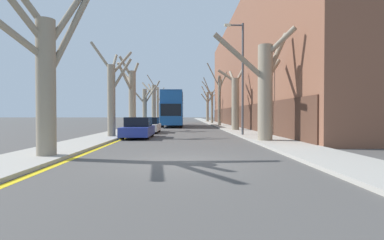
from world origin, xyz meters
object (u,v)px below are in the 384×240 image
Objects in this scene: street_tree_left_4 at (153,102)px; parked_car_0 at (138,128)px; street_tree_right_1 at (235,100)px; parked_car_1 at (149,125)px; street_tree_right_2 at (219,97)px; street_tree_left_5 at (158,103)px; double_decker_bus at (173,107)px; street_tree_left_0 at (43,70)px; street_tree_right_3 at (211,104)px; lamp_post at (241,73)px; street_tree_left_1 at (112,94)px; street_tree_left_3 at (145,106)px; street_tree_right_0 at (265,86)px; street_tree_right_4 at (208,105)px; street_tree_left_2 at (131,96)px.

street_tree_left_4 is 1.62× the size of parked_car_0.
street_tree_left_4 is 1.13× the size of street_tree_right_1.
parked_car_0 is 0.97× the size of parked_car_1.
street_tree_left_5 is at bearing 120.31° from street_tree_right_2.
double_decker_bus reaches higher than parked_car_1.
street_tree_left_4 reaches higher than street_tree_left_0.
lamp_post reaches higher than street_tree_right_3.
street_tree_right_3 is 31.02m from parked_car_0.
street_tree_right_3 is (9.57, -6.60, -0.50)m from street_tree_left_5.
street_tree_left_1 is at bearing -107.60° from parked_car_1.
street_tree_right_1 reaches higher than street_tree_left_3.
street_tree_right_1 is (9.78, -19.60, -0.57)m from street_tree_left_4.
street_tree_right_0 reaches higher than double_decker_bus.
street_tree_right_4 reaches higher than street_tree_right_1.
double_decker_bus is 1.43× the size of lamp_post.
street_tree_right_2 is 1.10× the size of street_tree_right_3.
street_tree_right_4 is at bearing 79.28° from street_tree_left_0.
street_tree_left_4 is at bearing 108.79° from lamp_post.
street_tree_left_3 is 18.85m from parked_car_0.
street_tree_left_2 reaches higher than street_tree_right_1.
street_tree_right_1 is 8.61m from parked_car_1.
street_tree_left_1 is 1.06× the size of street_tree_right_1.
lamp_post is at bearing 50.06° from street_tree_left_0.
street_tree_left_5 is (0.01, 17.95, 1.10)m from street_tree_left_3.
street_tree_right_3 is (-0.06, 33.25, 0.10)m from street_tree_right_0.
street_tree_right_1 is at bearing 61.27° from street_tree_left_0.
street_tree_right_4 is (0.28, 11.74, 0.35)m from street_tree_right_3.
street_tree_right_1 is (9.72, 17.73, -0.19)m from street_tree_left_0.
street_tree_right_3 is at bearing 90.10° from street_tree_right_0.
parked_car_0 is (-7.83, -41.72, -2.96)m from street_tree_right_4.
street_tree_left_1 is at bearing -139.70° from street_tree_right_1.
street_tree_left_0 is 20.22m from street_tree_right_1.
street_tree_right_0 is at bearing -76.41° from street_tree_left_5.
street_tree_left_3 is 0.68× the size of street_tree_right_3.
street_tree_left_2 is 1.68× the size of parked_car_0.
street_tree_right_4 is at bearing 73.10° from street_tree_left_2.
street_tree_left_2 is 4.84m from parked_car_1.
street_tree_left_4 is at bearing -167.80° from street_tree_right_3.
street_tree_right_3 is 0.67× the size of double_decker_bus.
street_tree_right_1 is at bearing 46.62° from parked_car_0.
street_tree_left_0 reaches higher than street_tree_right_0.
street_tree_left_3 is (-0.20, 28.03, -0.47)m from street_tree_left_0.
street_tree_right_4 is 36.95m from parked_car_1.
street_tree_right_3 is 1.75× the size of parked_car_1.
street_tree_right_0 is 4.82m from lamp_post.
double_decker_bus is at bearing 107.55° from lamp_post.
lamp_post is at bearing -40.30° from street_tree_left_2.
street_tree_left_4 reaches higher than street_tree_right_1.
street_tree_left_1 reaches higher than street_tree_right_0.
street_tree_right_2 reaches higher than street_tree_left_4.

